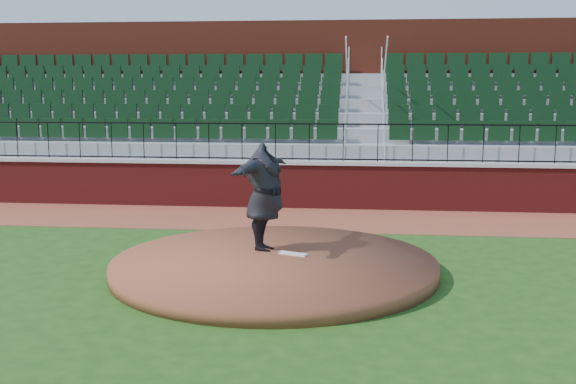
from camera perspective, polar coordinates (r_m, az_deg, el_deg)
The scene contains 10 objects.
ground at distance 12.17m, azimuth -0.74°, elevation -7.16°, with size 90.00×90.00×0.00m, color #1D4513.
warning_track at distance 17.39m, azimuth 1.34°, elevation -2.22°, with size 34.00×3.20×0.01m, color brown.
field_wall at distance 18.86m, azimuth 1.75°, elevation 0.49°, with size 34.00×0.35×1.20m, color maroon.
wall_cap at distance 18.78m, azimuth 1.75°, elevation 2.45°, with size 34.00×0.45×0.10m, color #B7B7B7.
wall_railing at distance 18.72m, azimuth 1.76°, elevation 4.12°, with size 34.00×0.05×1.00m, color black, non-canonical shape.
seating_stands at distance 21.40m, azimuth 2.31°, elevation 6.06°, with size 34.00×5.10×4.60m, color gray, non-canonical shape.
concourse_wall at distance 24.18m, azimuth 2.75°, elevation 7.46°, with size 34.00×0.50×5.50m, color maroon.
pitchers_mound at distance 12.51m, azimuth -1.14°, elevation -6.12°, with size 5.85×5.85×0.25m, color brown.
pitching_rubber at distance 12.78m, azimuth 0.42°, elevation -5.13°, with size 0.54×0.14×0.04m, color white.
pitcher at distance 12.95m, azimuth -1.95°, elevation -0.41°, with size 2.51×0.68×2.04m, color black.
Camera 1 is at (1.38, -11.61, 3.38)m, focal length 43.04 mm.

